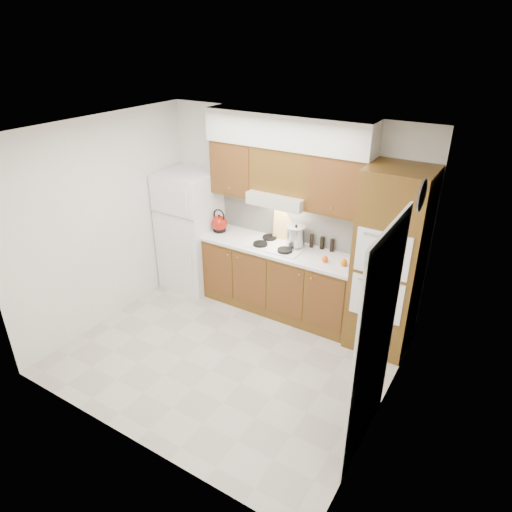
# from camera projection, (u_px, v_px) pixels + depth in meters

# --- Properties ---
(floor) EXTENTS (3.60, 3.60, 0.00)m
(floor) POSITION_uv_depth(u_px,v_px,m) (228.00, 354.00, 5.42)
(floor) COLOR #B8B0A1
(floor) RESTS_ON ground
(ceiling) EXTENTS (3.60, 3.60, 0.00)m
(ceiling) POSITION_uv_depth(u_px,v_px,m) (220.00, 133.00, 4.25)
(ceiling) COLOR white
(ceiling) RESTS_ON wall_back
(wall_back) EXTENTS (3.60, 0.02, 2.60)m
(wall_back) POSITION_uv_depth(u_px,v_px,m) (290.00, 213.00, 5.98)
(wall_back) COLOR white
(wall_back) RESTS_ON floor
(wall_left) EXTENTS (0.02, 3.00, 2.60)m
(wall_left) POSITION_uv_depth(u_px,v_px,m) (106.00, 223.00, 5.68)
(wall_left) COLOR white
(wall_left) RESTS_ON floor
(wall_right) EXTENTS (0.02, 3.00, 2.60)m
(wall_right) POSITION_uv_depth(u_px,v_px,m) (392.00, 305.00, 4.00)
(wall_right) COLOR white
(wall_right) RESTS_ON floor
(fridge) EXTENTS (0.75, 0.72, 1.72)m
(fridge) POSITION_uv_depth(u_px,v_px,m) (191.00, 231.00, 6.56)
(fridge) COLOR white
(fridge) RESTS_ON floor
(base_cabinets) EXTENTS (2.11, 0.60, 0.90)m
(base_cabinets) POSITION_uv_depth(u_px,v_px,m) (279.00, 280.00, 6.12)
(base_cabinets) COLOR brown
(base_cabinets) RESTS_ON floor
(countertop) EXTENTS (2.13, 0.62, 0.04)m
(countertop) POSITION_uv_depth(u_px,v_px,m) (280.00, 248.00, 5.90)
(countertop) COLOR white
(countertop) RESTS_ON base_cabinets
(backsplash) EXTENTS (2.11, 0.03, 0.56)m
(backsplash) POSITION_uv_depth(u_px,v_px,m) (291.00, 219.00, 5.99)
(backsplash) COLOR white
(backsplash) RESTS_ON countertop
(oven_cabinet) EXTENTS (0.70, 0.65, 2.20)m
(oven_cabinet) POSITION_uv_depth(u_px,v_px,m) (389.00, 263.00, 5.15)
(oven_cabinet) COLOR brown
(oven_cabinet) RESTS_ON floor
(upper_cab_left) EXTENTS (0.63, 0.33, 0.70)m
(upper_cab_left) POSITION_uv_depth(u_px,v_px,m) (237.00, 167.00, 5.94)
(upper_cab_left) COLOR brown
(upper_cab_left) RESTS_ON wall_back
(upper_cab_right) EXTENTS (0.73, 0.33, 0.70)m
(upper_cab_right) POSITION_uv_depth(u_px,v_px,m) (340.00, 185.00, 5.27)
(upper_cab_right) COLOR brown
(upper_cab_right) RESTS_ON wall_back
(range_hood) EXTENTS (0.75, 0.45, 0.15)m
(range_hood) POSITION_uv_depth(u_px,v_px,m) (281.00, 198.00, 5.70)
(range_hood) COLOR silver
(range_hood) RESTS_ON wall_back
(upper_cab_over_hood) EXTENTS (0.75, 0.33, 0.55)m
(upper_cab_over_hood) POSITION_uv_depth(u_px,v_px,m) (284.00, 169.00, 5.58)
(upper_cab_over_hood) COLOR brown
(upper_cab_over_hood) RESTS_ON range_hood
(soffit) EXTENTS (2.13, 0.36, 0.40)m
(soffit) POSITION_uv_depth(u_px,v_px,m) (288.00, 130.00, 5.34)
(soffit) COLOR silver
(soffit) RESTS_ON wall_back
(cooktop) EXTENTS (0.74, 0.50, 0.01)m
(cooktop) POSITION_uv_depth(u_px,v_px,m) (277.00, 245.00, 5.93)
(cooktop) COLOR white
(cooktop) RESTS_ON countertop
(doorway) EXTENTS (0.02, 0.90, 2.10)m
(doorway) POSITION_uv_depth(u_px,v_px,m) (375.00, 349.00, 3.85)
(doorway) COLOR black
(doorway) RESTS_ON floor
(wall_clock) EXTENTS (0.02, 0.30, 0.30)m
(wall_clock) POSITION_uv_depth(u_px,v_px,m) (422.00, 195.00, 4.04)
(wall_clock) COLOR #3F3833
(wall_clock) RESTS_ON wall_right
(kettle) EXTENTS (0.26, 0.26, 0.22)m
(kettle) POSITION_uv_depth(u_px,v_px,m) (219.00, 223.00, 6.29)
(kettle) COLOR maroon
(kettle) RESTS_ON countertop
(cutting_board) EXTENTS (0.31, 0.18, 0.39)m
(cutting_board) POSITION_uv_depth(u_px,v_px,m) (285.00, 225.00, 6.03)
(cutting_board) COLOR #D5B76D
(cutting_board) RESTS_ON countertop
(stock_pot) EXTENTS (0.30, 0.30, 0.25)m
(stock_pot) POSITION_uv_depth(u_px,v_px,m) (296.00, 236.00, 5.83)
(stock_pot) COLOR #B2B1B6
(stock_pot) RESTS_ON cooktop
(condiment_a) EXTENTS (0.06, 0.06, 0.18)m
(condiment_a) POSITION_uv_depth(u_px,v_px,m) (312.00, 241.00, 5.85)
(condiment_a) COLOR black
(condiment_a) RESTS_ON countertop
(condiment_b) EXTENTS (0.06, 0.06, 0.17)m
(condiment_b) POSITION_uv_depth(u_px,v_px,m) (332.00, 245.00, 5.74)
(condiment_b) COLOR black
(condiment_b) RESTS_ON countertop
(condiment_c) EXTENTS (0.07, 0.07, 0.16)m
(condiment_c) POSITION_uv_depth(u_px,v_px,m) (322.00, 243.00, 5.81)
(condiment_c) COLOR black
(condiment_c) RESTS_ON countertop
(orange_near) EXTENTS (0.11, 0.11, 0.09)m
(orange_near) POSITION_uv_depth(u_px,v_px,m) (344.00, 262.00, 5.41)
(orange_near) COLOR #FFA40D
(orange_near) RESTS_ON countertop
(orange_far) EXTENTS (0.10, 0.10, 0.08)m
(orange_far) POSITION_uv_depth(u_px,v_px,m) (325.00, 259.00, 5.50)
(orange_far) COLOR #EF480C
(orange_far) RESTS_ON countertop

